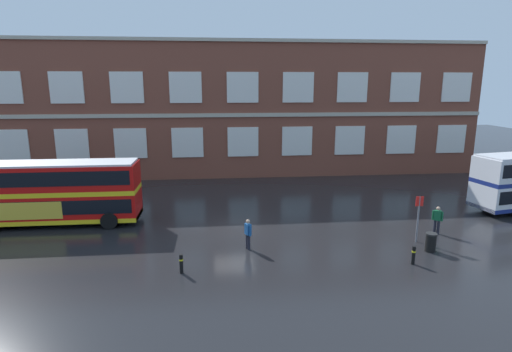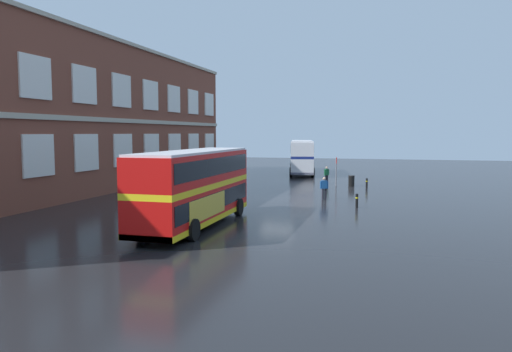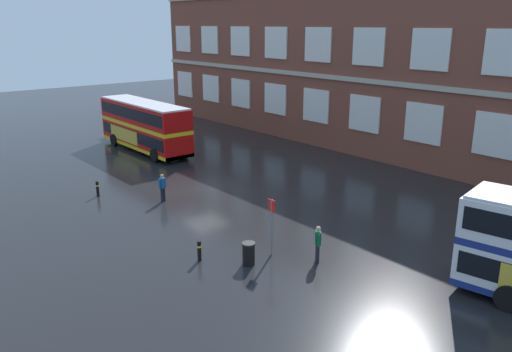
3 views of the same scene
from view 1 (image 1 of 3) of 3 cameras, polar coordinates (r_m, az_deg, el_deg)
ground_plane at (r=27.98m, az=-3.34°, el=-5.83°), size 120.00×120.00×0.00m
brick_terminal_building at (r=42.58m, az=-5.77°, el=9.16°), size 52.04×8.19×12.92m
double_decker_near at (r=29.22m, az=-26.75°, el=-2.01°), size 11.01×2.90×4.07m
waiting_passenger at (r=27.11m, az=23.93°, el=-5.47°), size 0.55×0.49×1.70m
second_passenger at (r=22.55m, az=-1.12°, el=-7.92°), size 0.38×0.62×1.70m
bus_stand_flag at (r=25.10m, az=21.67°, el=-5.00°), size 0.44×0.10×2.70m
station_litter_bin at (r=24.31m, az=23.15°, el=-8.47°), size 0.60×0.60×1.03m
safety_bollard_west at (r=22.34m, az=21.08°, el=-10.23°), size 0.19×0.19×0.95m
safety_bollard_east at (r=20.31m, az=-10.36°, el=-11.90°), size 0.19×0.19×0.95m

